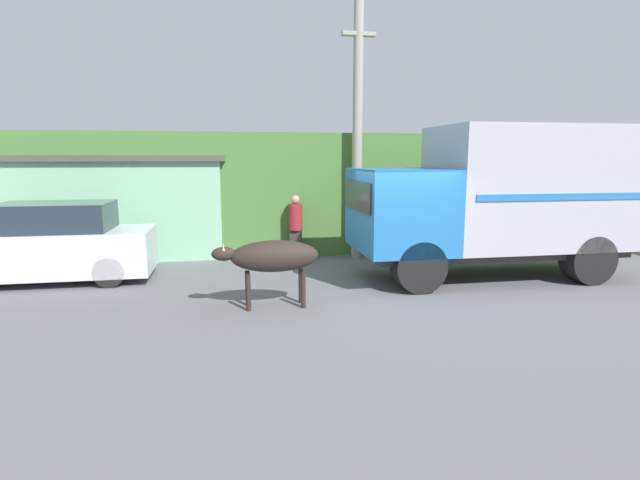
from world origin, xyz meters
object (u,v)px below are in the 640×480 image
object	(u,v)px
cargo_truck	(502,197)
utility_pole	(357,131)
pedestrian_on_hill	(296,225)
brown_cow	(272,257)
parked_suv	(53,244)

from	to	relation	value
cargo_truck	utility_pole	distance (m)	4.25
pedestrian_on_hill	cargo_truck	bearing A→B (deg)	160.10
cargo_truck	brown_cow	xyz separation A→B (m)	(-5.46, -1.48, -0.93)
brown_cow	pedestrian_on_hill	size ratio (longest dim) A/B	1.11
parked_suv	utility_pole	size ratio (longest dim) A/B	0.63
pedestrian_on_hill	utility_pole	size ratio (longest dim) A/B	0.26
parked_suv	pedestrian_on_hill	bearing A→B (deg)	13.99
pedestrian_on_hill	brown_cow	bearing A→B (deg)	89.90
cargo_truck	parked_suv	xyz separation A→B (m)	(-10.14, 1.35, -1.03)
cargo_truck	parked_suv	size ratio (longest dim) A/B	1.49
parked_suv	pedestrian_on_hill	size ratio (longest dim) A/B	2.44
cargo_truck	parked_suv	world-z (taller)	cargo_truck
cargo_truck	pedestrian_on_hill	bearing A→B (deg)	146.22
cargo_truck	brown_cow	size ratio (longest dim) A/B	3.26
brown_cow	pedestrian_on_hill	xyz separation A→B (m)	(1.02, 4.37, 0.01)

